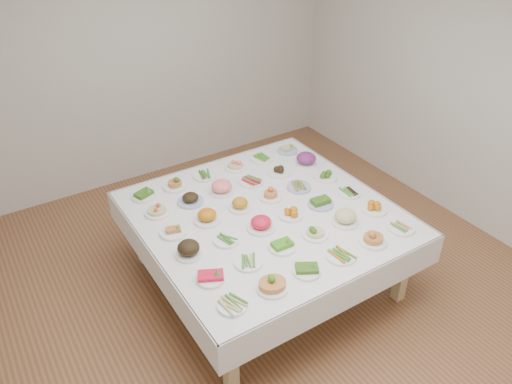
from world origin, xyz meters
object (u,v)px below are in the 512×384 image
display_table (265,219)px  dish_18 (173,230)px  dish_0 (232,304)px  dish_35 (288,149)px

display_table → dish_18: 0.81m
display_table → dish_0: size_ratio=10.05×
display_table → dish_18: dish_18 is taller
dish_18 → display_table: bearing=-11.1°
display_table → dish_35: dish_35 is taller
dish_0 → dish_18: size_ratio=0.96×
dish_0 → dish_18: 0.95m
dish_18 → dish_35: dish_18 is taller
display_table → dish_35: bearing=44.7°
dish_0 → dish_35: dish_35 is taller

